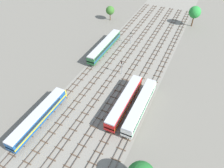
% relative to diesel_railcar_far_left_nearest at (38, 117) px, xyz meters
% --- Properties ---
extents(ground_plane, '(480.00, 480.00, 0.00)m').
position_rel_diesel_railcar_far_left_nearest_xyz_m(ground_plane, '(11.06, 26.28, -2.60)').
color(ground_plane, slate).
extents(ballast_bed, '(26.12, 176.00, 0.01)m').
position_rel_diesel_railcar_far_left_nearest_xyz_m(ballast_bed, '(11.06, 26.28, -2.59)').
color(ballast_bed, gray).
rests_on(ballast_bed, ground).
extents(track_far_left, '(2.40, 126.00, 0.29)m').
position_rel_diesel_railcar_far_left_nearest_xyz_m(track_far_left, '(0.00, 27.28, -2.46)').
color(track_far_left, '#47382D').
rests_on(track_far_left, ground).
extents(track_left, '(2.40, 126.00, 0.29)m').
position_rel_diesel_railcar_far_left_nearest_xyz_m(track_left, '(4.42, 27.28, -2.46)').
color(track_left, '#47382D').
rests_on(track_left, ground).
extents(track_centre_left, '(2.40, 126.00, 0.29)m').
position_rel_diesel_railcar_far_left_nearest_xyz_m(track_centre_left, '(8.85, 27.28, -2.46)').
color(track_centre_left, '#47382D').
rests_on(track_centre_left, ground).
extents(track_centre, '(2.40, 126.00, 0.29)m').
position_rel_diesel_railcar_far_left_nearest_xyz_m(track_centre, '(13.27, 27.28, -2.46)').
color(track_centre, '#47382D').
rests_on(track_centre, ground).
extents(track_centre_right, '(2.40, 126.00, 0.29)m').
position_rel_diesel_railcar_far_left_nearest_xyz_m(track_centre_right, '(17.70, 27.28, -2.46)').
color(track_centre_right, '#47382D').
rests_on(track_centre_right, ground).
extents(track_right, '(2.40, 126.00, 0.29)m').
position_rel_diesel_railcar_far_left_nearest_xyz_m(track_right, '(22.12, 27.28, -2.46)').
color(track_right, '#47382D').
rests_on(track_right, ground).
extents(diesel_railcar_far_left_nearest, '(2.96, 20.50, 3.80)m').
position_rel_diesel_railcar_far_left_nearest_xyz_m(diesel_railcar_far_left_nearest, '(0.00, 0.00, 0.00)').
color(diesel_railcar_far_left_nearest, '#194C8C').
rests_on(diesel_railcar_far_left_nearest, ground).
extents(diesel_railcar_centre_right_near, '(2.96, 20.50, 3.80)m').
position_rel_diesel_railcar_far_left_nearest_xyz_m(diesel_railcar_centre_right_near, '(17.70, 14.41, 0.00)').
color(diesel_railcar_centre_right_near, red).
rests_on(diesel_railcar_centre_right_near, ground).
extents(diesel_railcar_right_mid, '(2.96, 20.50, 3.80)m').
position_rel_diesel_railcar_far_left_nearest_xyz_m(diesel_railcar_right_mid, '(22.12, 14.54, 0.00)').
color(diesel_railcar_right_mid, white).
rests_on(diesel_railcar_right_mid, ground).
extents(passenger_coach_far_left_midfar, '(2.96, 22.00, 3.80)m').
position_rel_diesel_railcar_far_left_nearest_xyz_m(passenger_coach_far_left_midfar, '(0.00, 37.83, 0.02)').
color(passenger_coach_far_left_midfar, '#286638').
rests_on(passenger_coach_far_left_midfar, ground).
extents(signal_post_nearest, '(0.28, 0.47, 5.13)m').
position_rel_diesel_railcar_far_left_nearest_xyz_m(signal_post_nearest, '(6.64, 47.59, 0.67)').
color(signal_post_nearest, gray).
rests_on(signal_post_nearest, ground).
extents(signal_post_near, '(0.28, 0.47, 5.30)m').
position_rel_diesel_railcar_far_left_nearest_xyz_m(signal_post_near, '(11.06, 27.90, 0.77)').
color(signal_post_near, gray).
rests_on(signal_post_near, ground).
extents(lineside_tree_1, '(3.96, 3.96, 6.69)m').
position_rel_diesel_railcar_far_left_nearest_xyz_m(lineside_tree_1, '(-10.05, 63.84, 2.09)').
color(lineside_tree_1, '#4C331E').
rests_on(lineside_tree_1, ground).
extents(lineside_tree_2, '(5.17, 5.17, 9.10)m').
position_rel_diesel_railcar_far_left_nearest_xyz_m(lineside_tree_2, '(26.10, 73.67, 3.88)').
color(lineside_tree_2, '#4C331E').
rests_on(lineside_tree_2, ground).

